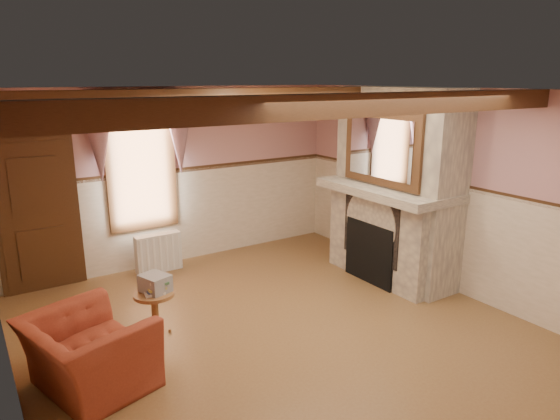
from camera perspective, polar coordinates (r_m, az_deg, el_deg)
floor at (r=6.07m, az=0.15°, el=-13.94°), size 5.50×6.00×0.01m
ceiling at (r=5.32m, az=0.17°, el=13.55°), size 5.50×6.00×0.01m
wall_back at (r=8.14m, az=-11.54°, el=3.79°), size 5.50×0.02×2.80m
wall_front at (r=3.59m, az=28.10°, el=-12.11°), size 5.50×0.02×2.80m
wall_left at (r=4.70m, az=-29.31°, el=-6.03°), size 0.02×6.00×2.80m
wall_right at (r=7.36m, az=18.38°, el=2.17°), size 0.02×6.00×2.80m
wainscot at (r=5.74m, az=0.15°, el=-7.36°), size 5.50×6.00×1.50m
chair_rail at (r=5.50m, az=0.16°, el=-0.12°), size 5.50×6.00×0.08m
firebox at (r=7.46m, az=10.55°, el=-4.73°), size 0.20×0.95×0.90m
armchair at (r=5.30m, az=-21.04°, el=-15.02°), size 1.26×1.36×0.73m
side_table at (r=6.06m, az=-14.06°, el=-11.50°), size 0.56×0.56×0.55m
book_stack at (r=5.94m, az=-14.09°, el=-8.11°), size 0.35×0.39×0.20m
radiator at (r=7.98m, az=-13.73°, el=-4.75°), size 0.70×0.19×0.60m
bowl at (r=7.40m, az=12.01°, el=3.14°), size 0.32×0.32×0.08m
mantel_clock at (r=7.91m, az=8.30°, el=4.51°), size 0.14×0.24×0.20m
oil_lamp at (r=7.74m, az=9.38°, el=4.54°), size 0.11×0.11×0.28m
candle_red at (r=7.11m, az=14.37°, el=2.87°), size 0.06×0.06×0.16m
jar_yellow at (r=7.05m, az=14.94°, el=2.57°), size 0.06×0.06×0.12m
fireplace at (r=7.50m, az=13.26°, el=2.77°), size 0.85×2.00×2.80m
mantel at (r=7.38m, az=12.27°, el=2.31°), size 1.05×2.05×0.12m
overmantel_mirror at (r=7.15m, az=11.48°, el=6.92°), size 0.06×1.44×1.04m
door at (r=7.66m, az=-25.94°, el=-0.81°), size 1.10×0.10×2.10m
window at (r=7.87m, az=-15.62°, el=5.02°), size 1.06×0.08×2.02m
window_drapes at (r=7.71m, az=-15.72°, el=9.33°), size 1.30×0.14×1.40m
ceiling_beam_front at (r=4.37m, az=9.03°, el=11.76°), size 5.50×0.18×0.20m
ceiling_beam_back at (r=6.36m, az=-5.93°, el=12.79°), size 5.50×0.18×0.20m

